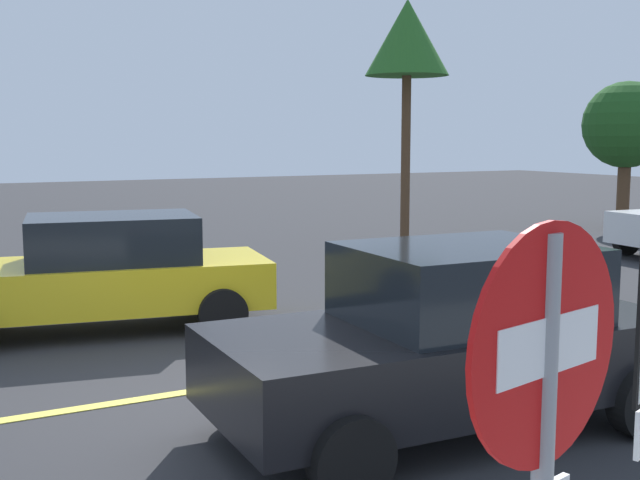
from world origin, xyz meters
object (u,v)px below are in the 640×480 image
at_px(stop_sign, 543,460).
at_px(car_yellow_approaching, 101,273).
at_px(car_black_mid_road, 451,338).
at_px(tree_centre_verge, 407,41).
at_px(tree_left_verge, 627,126).

height_order(stop_sign, car_yellow_approaching, stop_sign).
bearing_deg(car_black_mid_road, tree_centre_verge, 58.26).
bearing_deg(stop_sign, car_yellow_approaching, 86.09).
bearing_deg(car_yellow_approaching, stop_sign, -93.91).
xyz_separation_m(stop_sign, car_black_mid_road, (2.53, 3.78, -0.78)).
height_order(car_black_mid_road, tree_left_verge, tree_left_verge).
height_order(car_black_mid_road, tree_centre_verge, tree_centre_verge).
height_order(car_yellow_approaching, tree_centre_verge, tree_centre_verge).
xyz_separation_m(car_black_mid_road, tree_centre_verge, (5.94, 9.60, 3.87)).
relative_size(car_black_mid_road, tree_left_verge, 1.03).
distance_m(car_black_mid_road, tree_centre_verge, 11.93).
xyz_separation_m(car_black_mid_road, car_yellow_approaching, (-1.92, 5.09, -0.04)).
xyz_separation_m(car_yellow_approaching, tree_centre_verge, (7.86, 4.50, 3.90)).
bearing_deg(car_black_mid_road, car_yellow_approaching, 110.64).
relative_size(tree_left_verge, tree_centre_verge, 0.74).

